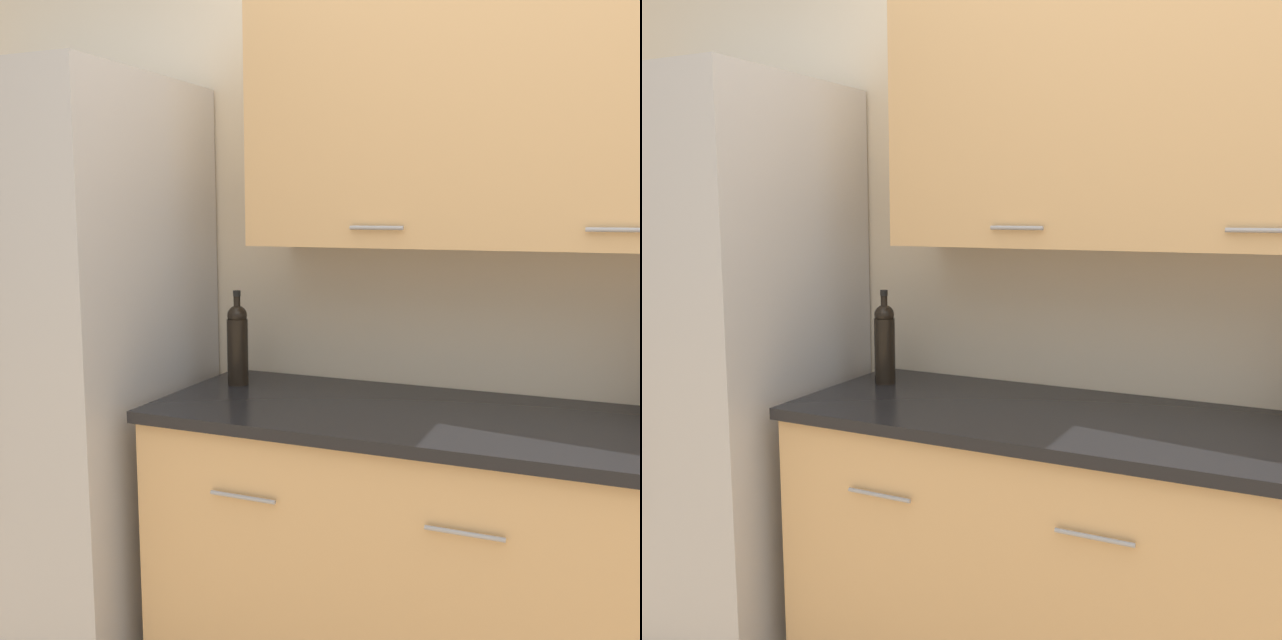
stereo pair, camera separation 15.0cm
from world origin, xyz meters
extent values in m
cube|color=beige|center=(0.00, 1.22, 1.30)|extent=(10.00, 0.05, 2.60)
cube|color=tan|center=(0.06, 1.04, 1.75)|extent=(2.16, 0.32, 0.76)
cylinder|color=#99999E|center=(-0.59, 0.87, 1.43)|extent=(0.16, 0.01, 0.01)
cylinder|color=#99999E|center=(0.06, 0.87, 1.43)|extent=(0.16, 0.01, 0.01)
cube|color=tan|center=(0.06, 0.88, 0.48)|extent=(2.57, 0.62, 0.77)
cube|color=black|center=(0.06, 0.87, 0.88)|extent=(2.59, 0.64, 0.03)
cylinder|color=#99999E|center=(-0.87, 0.56, 0.69)|extent=(0.20, 0.01, 0.01)
cylinder|color=#99999E|center=(-0.25, 0.56, 0.69)|extent=(0.20, 0.01, 0.01)
cube|color=#B2B2B5|center=(-1.78, 0.82, 0.95)|extent=(0.95, 0.74, 1.90)
cylinder|color=black|center=(-1.10, 0.97, 1.01)|extent=(0.07, 0.07, 0.22)
sphere|color=black|center=(-1.10, 0.97, 1.13)|extent=(0.07, 0.07, 0.07)
cylinder|color=black|center=(-1.10, 0.97, 1.16)|extent=(0.02, 0.02, 0.08)
cylinder|color=black|center=(-1.10, 0.97, 1.20)|extent=(0.03, 0.03, 0.02)
camera|label=1|loc=(0.09, -1.19, 1.47)|focal=42.00mm
camera|label=2|loc=(0.23, -1.13, 1.47)|focal=42.00mm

